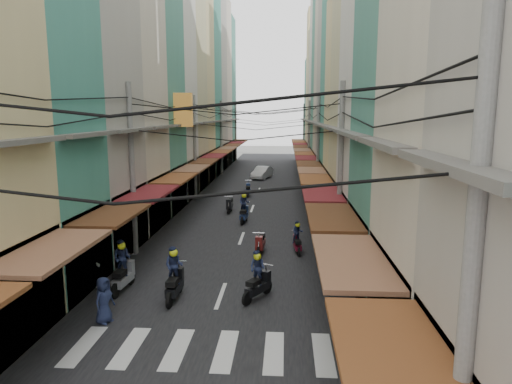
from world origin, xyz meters
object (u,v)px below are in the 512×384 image
at_px(market_umbrella, 393,270).
at_px(traffic_sign, 354,221).
at_px(white_car, 262,179).
at_px(bicycle, 398,312).

xyz_separation_m(market_umbrella, traffic_sign, (-0.47, 5.21, 0.32)).
distance_m(white_car, traffic_sign, 29.23).
distance_m(market_umbrella, traffic_sign, 5.24).
height_order(white_car, market_umbrella, market_umbrella).
xyz_separation_m(white_car, market_umbrella, (5.86, -33.85, 1.93)).
relative_size(white_car, bicycle, 2.71).
relative_size(market_umbrella, traffic_sign, 0.71).
bearing_deg(white_car, market_umbrella, -65.31).
bearing_deg(market_umbrella, white_car, 99.82).
bearing_deg(white_car, bicycle, -64.05).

